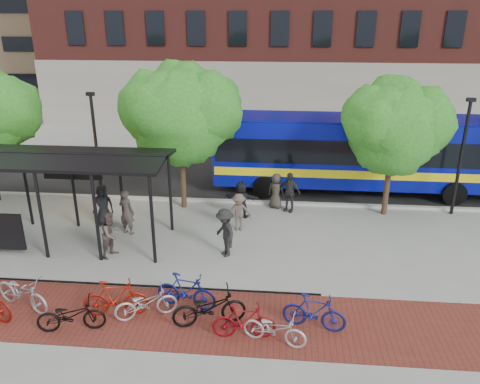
# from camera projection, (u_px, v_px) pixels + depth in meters

# --- Properties ---
(ground) EXTENTS (160.00, 160.00, 0.00)m
(ground) POSITION_uv_depth(u_px,v_px,m) (243.00, 242.00, 18.22)
(ground) COLOR #9E9E99
(ground) RESTS_ON ground
(asphalt_street) EXTENTS (160.00, 8.00, 0.01)m
(asphalt_street) POSITION_uv_depth(u_px,v_px,m) (255.00, 175.00, 25.65)
(asphalt_street) COLOR black
(asphalt_street) RESTS_ON ground
(curb) EXTENTS (160.00, 0.25, 0.12)m
(curb) POSITION_uv_depth(u_px,v_px,m) (250.00, 202.00, 21.91)
(curb) COLOR #B7B7B2
(curb) RESTS_ON ground
(brick_strip) EXTENTS (24.00, 3.00, 0.01)m
(brick_strip) POSITION_uv_depth(u_px,v_px,m) (161.00, 317.00, 13.74)
(brick_strip) COLOR maroon
(brick_strip) RESTS_ON ground
(bike_rack_rail) EXTENTS (12.00, 0.05, 0.95)m
(bike_rack_rail) POSITION_uv_depth(u_px,v_px,m) (128.00, 297.00, 14.69)
(bike_rack_rail) COLOR black
(bike_rack_rail) RESTS_ON ground
(bus_shelter) EXTENTS (10.60, 3.07, 3.60)m
(bus_shelter) POSITION_uv_depth(u_px,v_px,m) (25.00, 167.00, 17.38)
(bus_shelter) COLOR black
(bus_shelter) RESTS_ON ground
(tree_b) EXTENTS (5.15, 4.20, 6.47)m
(tree_b) POSITION_uv_depth(u_px,v_px,m) (182.00, 110.00, 19.98)
(tree_b) COLOR #382619
(tree_b) RESTS_ON ground
(tree_c) EXTENTS (4.66, 3.80, 5.92)m
(tree_c) POSITION_uv_depth(u_px,v_px,m) (396.00, 124.00, 19.36)
(tree_c) COLOR #382619
(tree_c) RESTS_ON ground
(lamp_post_left) EXTENTS (0.35, 0.20, 5.12)m
(lamp_post_left) POSITION_uv_depth(u_px,v_px,m) (96.00, 145.00, 21.17)
(lamp_post_left) COLOR black
(lamp_post_left) RESTS_ON ground
(lamp_post_right) EXTENTS (0.35, 0.20, 5.12)m
(lamp_post_right) POSITION_uv_depth(u_px,v_px,m) (462.00, 154.00, 19.82)
(lamp_post_right) COLOR black
(lamp_post_right) RESTS_ON ground
(bus) EXTENTS (13.73, 3.35, 3.70)m
(bus) POSITION_uv_depth(u_px,v_px,m) (356.00, 149.00, 22.78)
(bus) COLOR #08109B
(bus) RESTS_ON ground
(bike_2) EXTENTS (2.22, 1.48, 1.10)m
(bike_2) POSITION_uv_depth(u_px,v_px,m) (22.00, 292.00, 13.97)
(bike_2) COLOR #A4A4A7
(bike_2) RESTS_ON ground
(bike_4) EXTENTS (1.98, 1.03, 0.99)m
(bike_4) POSITION_uv_depth(u_px,v_px,m) (71.00, 315.00, 13.00)
(bike_4) COLOR black
(bike_4) RESTS_ON ground
(bike_5) EXTENTS (1.97, 0.84, 1.15)m
(bike_5) POSITION_uv_depth(u_px,v_px,m) (116.00, 298.00, 13.64)
(bike_5) COLOR #9E1D0E
(bike_5) RESTS_ON ground
(bike_6) EXTENTS (1.93, 1.32, 0.96)m
(bike_6) POSITION_uv_depth(u_px,v_px,m) (146.00, 303.00, 13.58)
(bike_6) COLOR #AFAFB1
(bike_6) RESTS_ON ground
(bike_7) EXTENTS (1.96, 0.89, 1.14)m
(bike_7) POSITION_uv_depth(u_px,v_px,m) (186.00, 291.00, 13.99)
(bike_7) COLOR navy
(bike_7) RESTS_ON ground
(bike_8) EXTENTS (2.24, 1.30, 1.11)m
(bike_8) POSITION_uv_depth(u_px,v_px,m) (209.00, 308.00, 13.23)
(bike_8) COLOR black
(bike_8) RESTS_ON ground
(bike_9) EXTENTS (1.78, 0.61, 1.05)m
(bike_9) POSITION_uv_depth(u_px,v_px,m) (244.00, 321.00, 12.69)
(bike_9) COLOR maroon
(bike_9) RESTS_ON ground
(bike_10) EXTENTS (1.87, 1.05, 0.93)m
(bike_10) POSITION_uv_depth(u_px,v_px,m) (275.00, 328.00, 12.50)
(bike_10) COLOR #BCBCBF
(bike_10) RESTS_ON ground
(bike_11) EXTENTS (1.86, 0.87, 1.08)m
(bike_11) POSITION_uv_depth(u_px,v_px,m) (314.00, 312.00, 13.06)
(bike_11) COLOR navy
(bike_11) RESTS_ON ground
(pedestrian_0) EXTENTS (0.91, 0.64, 1.77)m
(pedestrian_0) POSITION_uv_depth(u_px,v_px,m) (103.00, 205.00, 19.43)
(pedestrian_0) COLOR black
(pedestrian_0) RESTS_ON ground
(pedestrian_1) EXTENTS (0.80, 0.65, 1.88)m
(pedestrian_1) POSITION_uv_depth(u_px,v_px,m) (127.00, 212.00, 18.61)
(pedestrian_1) COLOR #413834
(pedestrian_1) RESTS_ON ground
(pedestrian_3) EXTENTS (1.10, 0.72, 1.59)m
(pedestrian_3) POSITION_uv_depth(u_px,v_px,m) (239.00, 212.00, 18.96)
(pedestrian_3) COLOR brown
(pedestrian_3) RESTS_ON ground
(pedestrian_4) EXTENTS (1.15, 0.83, 1.82)m
(pedestrian_4) POSITION_uv_depth(u_px,v_px,m) (289.00, 192.00, 20.77)
(pedestrian_4) COLOR #2A2A2A
(pedestrian_4) RESTS_ON ground
(pedestrian_5) EXTENTS (1.57, 0.67, 1.65)m
(pedestrian_5) POSITION_uv_depth(u_px,v_px,m) (241.00, 199.00, 20.16)
(pedestrian_5) COLOR black
(pedestrian_5) RESTS_ON ground
(pedestrian_6) EXTENTS (0.94, 0.79, 1.63)m
(pedestrian_6) POSITION_uv_depth(u_px,v_px,m) (276.00, 191.00, 21.15)
(pedestrian_6) COLOR #38332D
(pedestrian_6) RESTS_ON ground
(pedestrian_8) EXTENTS (0.94, 1.04, 1.75)m
(pedestrian_8) POSITION_uv_depth(u_px,v_px,m) (111.00, 234.00, 16.90)
(pedestrian_8) COLOR brown
(pedestrian_8) RESTS_ON ground
(pedestrian_9) EXTENTS (1.20, 1.36, 1.83)m
(pedestrian_9) POSITION_uv_depth(u_px,v_px,m) (225.00, 233.00, 16.91)
(pedestrian_9) COLOR black
(pedestrian_9) RESTS_ON ground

